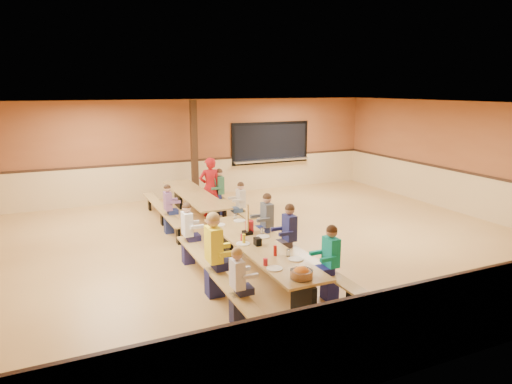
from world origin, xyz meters
name	(u,v)px	position (x,y,z in m)	size (l,w,h in m)	color
ground	(263,243)	(0.00, 0.00, 0.00)	(12.00, 12.00, 0.00)	#A4783E
room_envelope	(263,213)	(0.00, 0.00, 0.69)	(12.04, 10.04, 3.02)	brown
kitchen_pass_through	(271,145)	(2.60, 4.96, 1.49)	(2.78, 0.28, 1.38)	black
structural_post	(194,151)	(-0.20, 4.40, 1.50)	(0.18, 0.18, 3.00)	black
cafeteria_table_main	(258,256)	(-1.00, -1.94, 0.53)	(1.91, 3.70, 0.74)	#A37E40
cafeteria_table_second	(194,201)	(-0.89, 2.25, 0.53)	(1.91, 3.70, 0.74)	#A37E40
seated_child_white_left	(237,287)	(-1.83, -3.04, 0.57)	(0.34, 0.27, 1.14)	white
seated_adult_yellow	(214,255)	(-1.83, -2.03, 0.69)	(0.46, 0.37, 1.39)	yellow
seated_child_grey_left	(187,234)	(-1.83, -0.48, 0.60)	(0.36, 0.30, 1.20)	white
seated_child_teal_right	(331,263)	(-0.18, -2.92, 0.61)	(0.38, 0.31, 1.22)	#0FA28F
seated_child_navy_right	(289,237)	(-0.18, -1.53, 0.62)	(0.38, 0.31, 1.24)	navy
seated_child_char_right	(267,224)	(-0.18, -0.57, 0.62)	(0.38, 0.31, 1.24)	#505459
seated_child_purple_sec	(168,209)	(-1.72, 1.55, 0.57)	(0.34, 0.28, 1.15)	#825587
seated_child_green_sec	(220,192)	(-0.07, 2.60, 0.61)	(0.38, 0.31, 1.23)	#316848
seated_child_tan_sec	(241,206)	(-0.07, 1.11, 0.57)	(0.34, 0.28, 1.15)	beige
standing_woman	(210,187)	(-0.35, 2.55, 0.79)	(0.57, 0.38, 1.57)	#A51215
punch_pitcher	(250,227)	(-0.88, -1.30, 0.85)	(0.16, 0.16, 0.22)	#B11722
chip_bowl	(301,273)	(-1.05, -3.50, 0.81)	(0.32, 0.32, 0.15)	orange
napkin_dispenser	(258,242)	(-1.04, -2.00, 0.80)	(0.10, 0.14, 0.13)	black
condiment_mustard	(244,239)	(-1.22, -1.83, 0.82)	(0.06, 0.06, 0.17)	yellow
condiment_ketchup	(275,251)	(-0.99, -2.55, 0.82)	(0.06, 0.06, 0.17)	#B2140F
table_paddle	(247,227)	(-0.96, -1.38, 0.88)	(0.16, 0.16, 0.56)	black
place_settings	(258,241)	(-1.00, -1.94, 0.80)	(0.65, 3.30, 0.11)	beige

